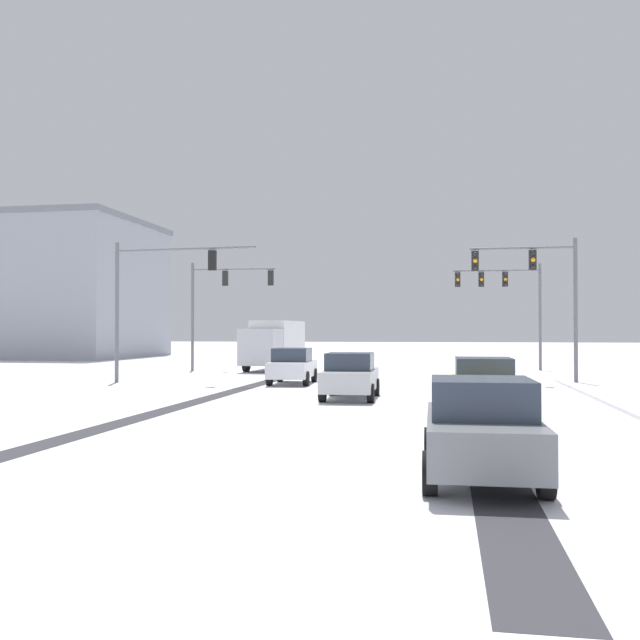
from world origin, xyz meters
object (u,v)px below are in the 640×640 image
Objects in this scene: traffic_signal_near_left at (155,285)px; car_grey_fourth at (481,428)px; traffic_signal_near_right at (539,282)px; car_silver_second at (350,376)px; car_white_lead at (292,366)px; box_truck_delivery at (274,343)px; traffic_signal_far_right at (505,292)px; traffic_signal_far_left at (221,294)px; office_building_far_left_block at (35,289)px; car_yellow_cab_third at (483,386)px.

traffic_signal_near_left is 1.67× the size of car_grey_fourth.
traffic_signal_near_right reaches higher than car_silver_second.
box_truck_delivery reaches higher than car_white_lead.
traffic_signal_far_right reaches higher than car_white_lead.
traffic_signal_far_left is at bearing 124.06° from car_white_lead.
car_grey_fourth is at bearing -51.84° from office_building_far_left_block.
office_building_far_left_block is at bearing 134.01° from car_silver_second.
traffic_signal_near_left is 38.22m from office_building_far_left_block.
traffic_signal_near_right is 0.31× the size of office_building_far_left_block.
car_silver_second is (-6.87, -19.98, -3.95)m from traffic_signal_far_right.
car_yellow_cab_third and car_grey_fourth have the same top height.
office_building_far_left_block reaches higher than traffic_signal_far_left.
traffic_signal_far_right is 24.30m from car_yellow_cab_third.
traffic_signal_near_right reaches higher than car_white_lead.
car_white_lead and car_silver_second have the same top height.
office_building_far_left_block is at bearing 129.65° from traffic_signal_near_left.
traffic_signal_far_right is 1.00× the size of traffic_signal_far_left.
car_silver_second is (3.51, -6.62, 0.00)m from car_white_lead.
traffic_signal_far_left is 32.59m from car_grey_fourth.
car_yellow_cab_third is at bearing -53.13° from car_white_lead.
car_yellow_cab_third is at bearing -62.11° from box_truck_delivery.
traffic_signal_far_left is 1.57× the size of car_grey_fourth.
traffic_signal_far_right is at bearing 12.49° from traffic_signal_far_left.
traffic_signal_far_right is at bearing 39.95° from traffic_signal_near_left.
car_silver_second is 1.00× the size of car_grey_fourth.
traffic_signal_near_right is 11.62m from car_white_lead.
traffic_signal_far_left is at bearing 125.55° from car_yellow_cab_third.
car_silver_second is at bearing -108.98° from traffic_signal_far_right.
car_white_lead is 0.20× the size of office_building_far_left_block.
car_white_lead is (-10.39, -13.36, -3.95)m from traffic_signal_far_right.
traffic_signal_far_right is at bearing 52.14° from car_white_lead.
traffic_signal_far_left reaches higher than car_silver_second.
box_truck_delivery reaches higher than car_grey_fourth.
traffic_signal_far_left is 19.45m from car_silver_second.
car_white_lead is (6.50, -9.62, -3.79)m from traffic_signal_far_left.
car_white_lead is 1.01× the size of car_silver_second.
traffic_signal_near_left and traffic_signal_far_left have the same top height.
traffic_signal_far_left is at bearing 154.96° from traffic_signal_near_right.
traffic_signal_near_right is at bearing 7.02° from traffic_signal_near_left.
box_truck_delivery is (2.93, 1.50, -2.97)m from traffic_signal_far_left.
car_grey_fourth is (-0.50, -9.15, 0.00)m from car_yellow_cab_third.
office_building_far_left_block reaches higher than car_yellow_cab_third.
car_grey_fourth is (7.37, -19.63, 0.00)m from car_white_lead.
traffic_signal_far_right is 0.94× the size of traffic_signal_near_left.
car_white_lead is at bearing -127.86° from traffic_signal_far_right.
box_truck_delivery is (-7.09, 17.74, 0.82)m from car_silver_second.
car_white_lead is 0.56× the size of box_truck_delivery.
car_white_lead is at bearing 5.68° from traffic_signal_near_left.
traffic_signal_near_right is 0.87× the size of box_truck_delivery.
office_building_far_left_block is (-34.19, 35.39, 5.45)m from car_silver_second.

